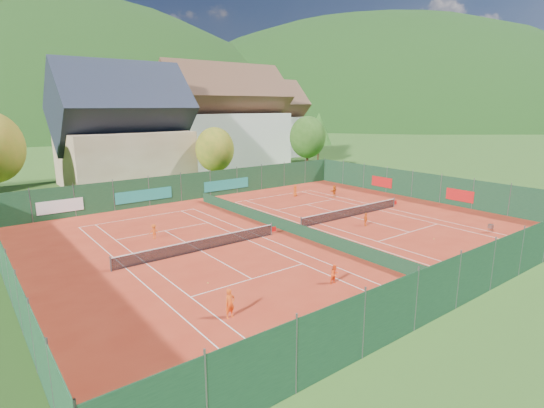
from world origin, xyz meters
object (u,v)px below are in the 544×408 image
at_px(ball_hopper, 491,226).
at_px(player_right_far_a, 295,191).
at_px(chalet, 123,134).
at_px(hotel_block_b, 263,124).
at_px(player_left_far, 154,232).
at_px(player_left_mid, 335,274).
at_px(player_right_far_b, 334,191).
at_px(player_right_near, 366,219).
at_px(hotel_block_a, 224,123).
at_px(player_left_near, 230,304).

xyz_separation_m(ball_hopper, player_right_far_a, (-3.40, 20.85, 0.11)).
bearing_deg(chalet, hotel_block_b, 22.99).
bearing_deg(player_left_far, player_left_mid, 121.60).
distance_m(chalet, player_left_mid, 40.43).
bearing_deg(player_right_far_b, player_right_near, 45.34).
bearing_deg(player_right_far_a, player_right_far_b, 114.57).
distance_m(hotel_block_a, player_left_far, 40.84).
xyz_separation_m(player_left_near, player_right_near, (18.16, 6.80, -0.17)).
distance_m(player_left_near, player_left_mid, 7.09).
xyz_separation_m(hotel_block_a, player_right_near, (-9.44, -38.90, -6.79)).
xyz_separation_m(chalet, player_left_far, (-6.54, -25.14, -6.03)).
bearing_deg(player_left_mid, player_left_near, -178.79).
bearing_deg(hotel_block_a, chalet, -162.47).
distance_m(player_left_far, player_right_far_b, 22.78).
relative_size(hotel_block_a, player_left_mid, 18.15).
height_order(chalet, player_left_far, chalet).
height_order(hotel_block_b, player_right_near, hotel_block_b).
distance_m(chalet, hotel_block_a, 19.94).
height_order(hotel_block_a, player_left_near, hotel_block_a).
bearing_deg(player_left_near, player_left_far, 77.39).
relative_size(hotel_block_b, player_right_far_b, 12.50).
distance_m(hotel_block_a, ball_hopper, 47.13).
bearing_deg(player_right_far_b, hotel_block_b, -126.78).
bearing_deg(hotel_block_a, player_left_near, -121.13).
height_order(ball_hopper, player_right_far_a, player_right_far_a).
bearing_deg(player_left_near, hotel_block_b, 47.67).
height_order(hotel_block_a, player_left_mid, hotel_block_a).
bearing_deg(hotel_block_a, player_left_mid, -114.07).
distance_m(hotel_block_a, player_left_near, 53.80).
bearing_deg(hotel_block_b, player_left_mid, -122.61).
relative_size(chalet, ball_hopper, 20.25).
bearing_deg(player_right_near, chalet, 47.65).
distance_m(player_right_far_a, player_right_far_b, 4.47).
height_order(player_left_mid, player_right_far_a, player_right_far_a).
bearing_deg(player_left_near, player_left_mid, -6.61).
xyz_separation_m(player_right_far_a, player_right_far_b, (3.33, -2.97, 0.03)).
bearing_deg(player_right_far_a, hotel_block_a, -127.31).
relative_size(player_left_mid, player_right_near, 1.01).
relative_size(hotel_block_b, player_right_near, 14.62).
xyz_separation_m(ball_hopper, player_right_near, (-6.61, 7.65, 0.04)).
distance_m(player_left_mid, player_right_near, 13.14).
xyz_separation_m(chalet, player_left_near, (-8.60, -39.70, -5.86)).
height_order(hotel_block_a, hotel_block_b, hotel_block_a).
bearing_deg(chalet, ball_hopper, -68.26).
height_order(hotel_block_b, player_right_far_a, hotel_block_b).
xyz_separation_m(hotel_block_a, hotel_block_b, (14.00, 8.00, -0.76)).
height_order(hotel_block_b, player_right_far_b, hotel_block_b).
bearing_deg(player_right_near, player_right_far_a, 17.77).
height_order(chalet, ball_hopper, chalet).
distance_m(player_left_near, player_left_far, 14.71).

